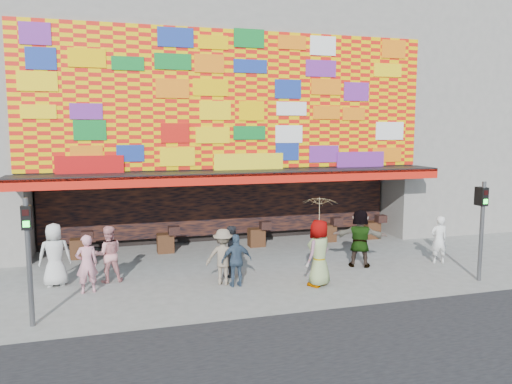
# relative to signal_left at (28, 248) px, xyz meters

# --- Properties ---
(ground) EXTENTS (90.00, 90.00, 0.00)m
(ground) POSITION_rel_signal_left_xyz_m (6.20, 1.50, -1.86)
(ground) COLOR slate
(ground) RESTS_ON ground
(shop_building) EXTENTS (15.20, 9.40, 10.00)m
(shop_building) POSITION_rel_signal_left_xyz_m (6.20, 9.68, 3.37)
(shop_building) COLOR gray
(shop_building) RESTS_ON ground
(neighbor_right) EXTENTS (11.00, 8.00, 12.00)m
(neighbor_right) POSITION_rel_signal_left_xyz_m (19.20, 9.50, 4.14)
(neighbor_right) COLOR gray
(neighbor_right) RESTS_ON ground
(signal_left) EXTENTS (0.22, 0.20, 3.00)m
(signal_left) POSITION_rel_signal_left_xyz_m (0.00, 0.00, 0.00)
(signal_left) COLOR #59595B
(signal_left) RESTS_ON ground
(signal_right) EXTENTS (0.22, 0.20, 3.00)m
(signal_right) POSITION_rel_signal_left_xyz_m (12.40, 0.00, 0.00)
(signal_right) COLOR #59595B
(signal_right) RESTS_ON ground
(ped_a) EXTENTS (0.97, 0.69, 1.85)m
(ped_a) POSITION_rel_signal_left_xyz_m (0.22, 3.04, -0.94)
(ped_a) COLOR beige
(ped_a) RESTS_ON ground
(ped_b) EXTENTS (0.67, 0.51, 1.65)m
(ped_b) POSITION_rel_signal_left_xyz_m (1.14, 2.12, -1.04)
(ped_b) COLOR pink
(ped_b) RESTS_ON ground
(ped_c) EXTENTS (0.90, 0.77, 1.59)m
(ped_c) POSITION_rel_signal_left_xyz_m (5.31, 2.51, -1.06)
(ped_c) COLOR black
(ped_c) RESTS_ON ground
(ped_d) EXTENTS (1.22, 1.00, 1.65)m
(ped_d) POSITION_rel_signal_left_xyz_m (4.94, 1.81, -1.04)
(ped_d) COLOR #7A6C59
(ped_d) RESTS_ON ground
(ped_e) EXTENTS (0.90, 0.38, 1.54)m
(ped_e) POSITION_rel_signal_left_xyz_m (5.26, 1.52, -1.09)
(ped_e) COLOR #364960
(ped_e) RESTS_ON ground
(ped_f) EXTENTS (1.85, 1.33, 1.93)m
(ped_f) POSITION_rel_signal_left_xyz_m (9.68, 2.41, -0.90)
(ped_f) COLOR gray
(ped_f) RESTS_ON ground
(ped_g) EXTENTS (1.13, 1.04, 1.94)m
(ped_g) POSITION_rel_signal_left_xyz_m (7.57, 0.91, -0.89)
(ped_g) COLOR gray
(ped_g) RESTS_ON ground
(ped_h) EXTENTS (0.64, 0.47, 1.62)m
(ped_h) POSITION_rel_signal_left_xyz_m (12.45, 2.03, -1.05)
(ped_h) COLOR silver
(ped_h) RESTS_ON ground
(ped_i) EXTENTS (0.87, 0.70, 1.69)m
(ped_i) POSITION_rel_signal_left_xyz_m (1.71, 2.99, -1.01)
(ped_i) COLOR #D98C8E
(ped_i) RESTS_ON ground
(parasol) EXTENTS (1.15, 1.16, 1.86)m
(parasol) POSITION_rel_signal_left_xyz_m (7.57, 0.91, 0.29)
(parasol) COLOR #D7BF88
(parasol) RESTS_ON ground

